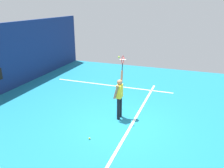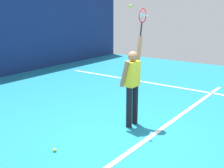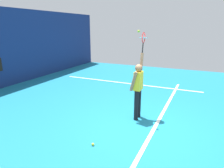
% 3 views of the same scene
% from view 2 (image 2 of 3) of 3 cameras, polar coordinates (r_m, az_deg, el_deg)
% --- Properties ---
extents(ground_plane, '(18.00, 18.00, 0.00)m').
position_cam_2_polar(ground_plane, '(6.06, 3.86, -10.35)').
color(ground_plane, teal).
extents(court_baseline, '(10.00, 0.10, 0.01)m').
position_cam_2_polar(court_baseline, '(5.91, 6.61, -11.05)').
color(court_baseline, white).
rests_on(court_baseline, ground_plane).
extents(court_sideline, '(0.10, 7.00, 0.01)m').
position_cam_2_polar(court_sideline, '(10.40, 6.82, 0.33)').
color(court_sideline, white).
rests_on(court_sideline, ground_plane).
extents(tennis_player, '(0.58, 0.31, 1.99)m').
position_cam_2_polar(tennis_player, '(6.30, 4.05, 0.39)').
color(tennis_player, black).
rests_on(tennis_player, ground_plane).
extents(tennis_racket, '(0.36, 0.27, 0.62)m').
position_cam_2_polar(tennis_racket, '(6.41, 6.05, 13.04)').
color(tennis_racket, black).
extents(tennis_ball, '(0.07, 0.07, 0.07)m').
position_cam_2_polar(tennis_ball, '(6.04, 3.77, 15.15)').
color(tennis_ball, '#CCE033').
extents(spare_ball, '(0.07, 0.07, 0.07)m').
position_cam_2_polar(spare_ball, '(5.55, -11.30, -12.69)').
color(spare_ball, '#CCE033').
rests_on(spare_ball, ground_plane).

